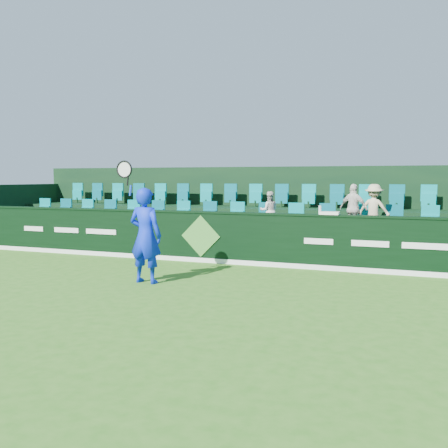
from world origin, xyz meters
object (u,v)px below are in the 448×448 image
at_px(tennis_player, 145,235).
at_px(spectator_left, 269,211).
at_px(towel, 330,213).
at_px(spectator_right, 374,209).
at_px(spectator_middle, 354,209).
at_px(drinks_bottle, 320,210).

bearing_deg(tennis_player, spectator_left, 68.24).
bearing_deg(towel, tennis_player, -139.83).
xyz_separation_m(spectator_left, spectator_right, (2.76, 0.00, 0.11)).
relative_size(spectator_left, spectator_middle, 0.83).
distance_m(spectator_left, towel, 2.14).
height_order(spectator_middle, towel, spectator_middle).
bearing_deg(spectator_right, towel, 58.16).
distance_m(tennis_player, spectator_left, 4.32).
xyz_separation_m(spectator_left, drinks_bottle, (1.58, -1.12, 0.13)).
xyz_separation_m(tennis_player, spectator_right, (4.36, 4.00, 0.41)).
bearing_deg(spectator_left, tennis_player, 46.41).
relative_size(towel, drinks_bottle, 2.11).
bearing_deg(drinks_bottle, spectator_right, 43.52).
distance_m(tennis_player, towel, 4.49).
relative_size(spectator_right, towel, 2.82).
bearing_deg(drinks_bottle, tennis_player, -137.81).
xyz_separation_m(spectator_middle, towel, (-0.44, -1.12, -0.05)).
xyz_separation_m(spectator_left, spectator_middle, (2.26, 0.00, 0.11)).
height_order(tennis_player, spectator_middle, tennis_player).
height_order(tennis_player, drinks_bottle, tennis_player).
relative_size(spectator_left, spectator_right, 0.83).
relative_size(tennis_player, spectator_right, 2.06).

